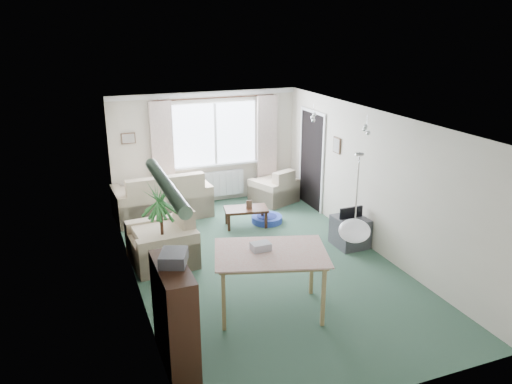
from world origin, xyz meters
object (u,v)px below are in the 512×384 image
object	(u,v)px
armchair_left	(161,236)
tv_cube	(350,232)
sofa	(162,194)
coffee_table	(246,217)
bookshelf	(174,315)
armchair_corner	(274,185)
dining_table	(270,282)
houseplant	(162,228)
pet_bed	(267,219)

from	to	relation	value
armchair_left	tv_cube	distance (m)	3.25
sofa	tv_cube	xyz separation A→B (m)	(2.79, -2.62, -0.21)
coffee_table	bookshelf	size ratio (longest dim) A/B	0.67
armchair_corner	tv_cube	world-z (taller)	armchair_corner
armchair_left	dining_table	world-z (taller)	armchair_left
sofa	houseplant	distance (m)	2.44
coffee_table	dining_table	xyz separation A→B (m)	(-0.72, -2.93, 0.25)
dining_table	pet_bed	size ratio (longest dim) A/B	2.27
tv_cube	armchair_corner	bearing A→B (deg)	96.07
bookshelf	tv_cube	bearing A→B (deg)	29.46
bookshelf	coffee_table	bearing A→B (deg)	58.27
sofa	armchair_corner	distance (m)	2.45
bookshelf	sofa	bearing A→B (deg)	80.38
sofa	pet_bed	distance (m)	2.18
bookshelf	pet_bed	xyz separation A→B (m)	(2.60, 3.58, -0.55)
coffee_table	tv_cube	distance (m)	2.05
tv_cube	pet_bed	size ratio (longest dim) A/B	0.95
tv_cube	pet_bed	xyz separation A→B (m)	(-0.94, 1.54, -0.20)
armchair_left	tv_cube	size ratio (longest dim) A/B	1.79
sofa	coffee_table	size ratio (longest dim) A/B	2.31
bookshelf	tv_cube	xyz separation A→B (m)	(3.54, 2.04, -0.35)
dining_table	tv_cube	distance (m)	2.56
bookshelf	houseplant	xyz separation A→B (m)	(0.31, 2.27, 0.12)
sofa	bookshelf	world-z (taller)	bookshelf
sofa	dining_table	xyz separation A→B (m)	(0.68, -4.06, -0.04)
armchair_left	tv_cube	xyz separation A→B (m)	(3.20, -0.53, -0.20)
tv_cube	sofa	bearing A→B (deg)	135.26
armchair_corner	pet_bed	world-z (taller)	armchair_corner
sofa	dining_table	size ratio (longest dim) A/B	1.37
armchair_corner	dining_table	distance (m)	4.40
armchair_left	pet_bed	size ratio (longest dim) A/B	1.70
armchair_left	armchair_corner	bearing A→B (deg)	121.07
coffee_table	bookshelf	bearing A→B (deg)	-121.24
sofa	houseplant	bearing A→B (deg)	76.41
sofa	tv_cube	distance (m)	3.83
dining_table	tv_cube	size ratio (longest dim) A/B	2.38
armchair_corner	tv_cube	size ratio (longest dim) A/B	1.45
bookshelf	pet_bed	distance (m)	4.45
coffee_table	armchair_corner	bearing A→B (deg)	46.38
armchair_corner	tv_cube	bearing A→B (deg)	75.48
bookshelf	dining_table	xyz separation A→B (m)	(1.43, 0.60, -0.18)
sofa	armchair_corner	world-z (taller)	sofa
houseplant	dining_table	distance (m)	2.03
sofa	pet_bed	xyz separation A→B (m)	(1.85, -1.08, -0.41)
dining_table	houseplant	bearing A→B (deg)	123.83
dining_table	pet_bed	distance (m)	3.22
houseplant	dining_table	size ratio (longest dim) A/B	1.06
armchair_corner	houseplant	bearing A→B (deg)	17.18
coffee_table	dining_table	world-z (taller)	dining_table
sofa	tv_cube	size ratio (longest dim) A/B	3.27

